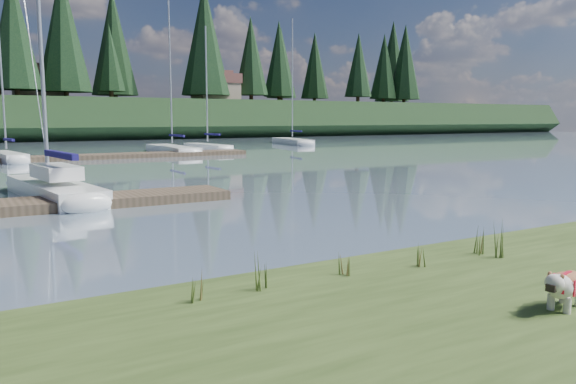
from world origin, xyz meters
TOP-DOWN VIEW (x-y plane):
  - ground at (0.00, 30.00)m, footprint 200.00×200.00m
  - bulldog at (2.59, -5.03)m, footprint 0.87×0.46m
  - sailboat_main at (-1.16, 11.90)m, footprint 2.47×7.96m
  - dock_far at (2.00, 30.00)m, footprint 26.00×2.20m
  - sailboat_bg_2 at (-1.19, 31.16)m, footprint 2.22×6.66m
  - sailboat_bg_3 at (10.78, 34.19)m, footprint 1.86×9.13m
  - sailboat_bg_4 at (14.26, 35.36)m, footprint 2.09×7.01m
  - sailboat_bg_5 at (26.89, 42.36)m, footprint 3.53×9.37m
  - weed_0 at (-0.31, -2.39)m, footprint 0.17×0.14m
  - weed_1 at (1.11, -2.38)m, footprint 0.17×0.14m
  - weed_2 at (4.07, -2.86)m, footprint 0.17×0.14m
  - weed_3 at (-1.28, -2.39)m, footprint 0.17×0.14m
  - weed_4 at (2.44, -2.59)m, footprint 0.17×0.14m
  - weed_5 at (3.97, -2.52)m, footprint 0.17×0.14m
  - mud_lip at (0.00, -1.60)m, footprint 60.00×0.50m
  - conifer_4 at (3.00, 66.00)m, footprint 6.16×6.16m
  - conifer_5 at (15.00, 70.00)m, footprint 3.96×3.96m
  - conifer_6 at (28.00, 68.00)m, footprint 7.04×7.04m
  - conifer_7 at (42.00, 71.00)m, footprint 5.28×5.28m
  - conifer_8 at (55.00, 67.00)m, footprint 4.62×4.62m
  - conifer_9 at (68.00, 70.00)m, footprint 5.94×5.94m
  - house_1 at (6.00, 71.00)m, footprint 6.30×5.30m
  - house_2 at (30.00, 69.00)m, footprint 6.30×5.30m

SIDE VIEW (x-z plane):
  - ground at x=0.00m, z-range 0.00..0.00m
  - mud_lip at x=0.00m, z-range 0.00..0.14m
  - dock_far at x=2.00m, z-range 0.00..0.30m
  - sailboat_bg_5 at x=26.89m, z-range -6.18..6.81m
  - sailboat_bg_3 at x=10.78m, z-range -6.31..6.96m
  - sailboat_bg_4 at x=14.26m, z-range -4.83..5.48m
  - sailboat_bg_2 at x=-1.19m, z-range -4.66..5.33m
  - sailboat_main at x=-1.16m, z-range -5.27..6.11m
  - weed_4 at x=2.44m, z-range 0.32..0.72m
  - weed_1 at x=1.11m, z-range 0.32..0.75m
  - weed_3 at x=-1.28m, z-range 0.31..0.78m
  - weed_0 at x=-0.31m, z-range 0.31..0.86m
  - weed_5 at x=3.97m, z-range 0.30..0.87m
  - weed_2 at x=4.07m, z-range 0.29..1.03m
  - bulldog at x=2.59m, z-range 0.41..0.93m
  - house_1 at x=6.00m, z-range 4.99..9.64m
  - house_2 at x=30.00m, z-range 4.99..9.64m
  - conifer_5 at x=15.00m, z-range 5.65..16.00m
  - conifer_8 at x=55.00m, z-range 5.62..17.40m
  - conifer_7 at x=42.00m, z-range 5.59..18.79m
  - conifer_9 at x=68.00m, z-range 5.55..20.18m
  - conifer_4 at x=3.00m, z-range 5.54..20.64m
  - conifer_6 at x=28.00m, z-range 5.49..22.49m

